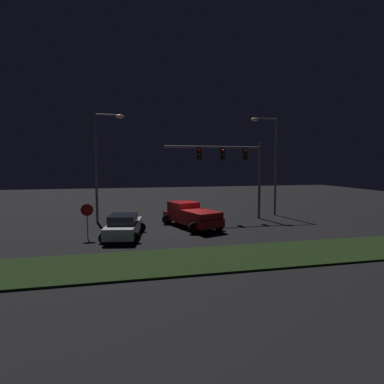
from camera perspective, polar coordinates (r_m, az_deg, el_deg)
name	(u,v)px	position (r m, az deg, el deg)	size (l,w,h in m)	color
ground_plane	(187,228)	(22.43, -0.99, -6.82)	(80.00, 80.00, 0.00)	black
grass_median	(217,258)	(15.35, 4.76, -12.34)	(24.98, 4.05, 0.10)	black
pickup_truck	(190,214)	(22.65, -0.30, -4.13)	(4.06, 5.76, 1.80)	maroon
car_sedan	(124,226)	(19.99, -12.73, -6.27)	(2.97, 4.64, 1.51)	silver
traffic_signal_gantry	(233,162)	(25.76, 7.70, 5.66)	(8.32, 0.56, 6.50)	slate
street_lamp_left	(101,155)	(25.25, -16.69, 6.69)	(2.38, 0.44, 8.73)	slate
street_lamp_right	(271,155)	(28.54, 14.67, 6.76)	(2.59, 0.44, 8.89)	slate
stop_sign	(87,214)	(20.04, -19.13, -4.01)	(0.76, 0.08, 2.23)	slate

